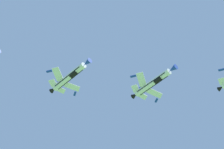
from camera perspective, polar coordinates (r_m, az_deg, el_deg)
fighter_jet_left_wing at (r=134.91m, az=4.72°, el=-0.89°), size 12.75×12.21×4.84m
fighter_jet_right_wing at (r=133.77m, az=-4.81°, el=-0.21°), size 12.75×12.32×4.42m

